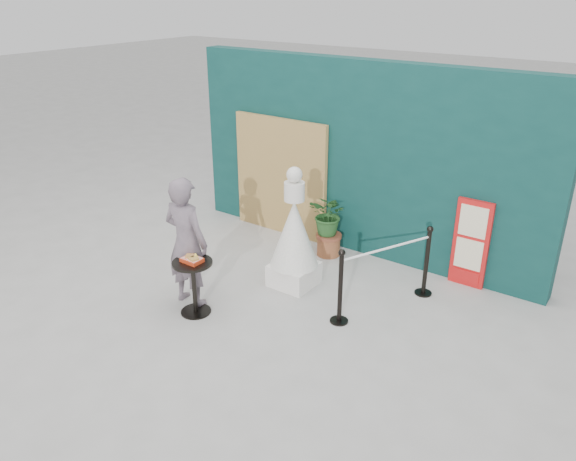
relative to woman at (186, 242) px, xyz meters
name	(u,v)px	position (x,y,z in m)	size (l,w,h in m)	color
ground	(232,336)	(1.00, -0.31, -0.89)	(60.00, 60.00, 0.00)	#ADAAA5
back_wall	(361,159)	(1.00, 2.84, 0.61)	(6.00, 0.30, 3.00)	#0A312F
bamboo_fence	(280,177)	(-0.40, 2.63, 0.11)	(1.80, 0.08, 2.00)	tan
woman	(186,242)	(0.00, 0.00, 0.00)	(0.65, 0.43, 1.79)	slate
menu_board	(471,244)	(2.90, 2.65, -0.24)	(0.50, 0.07, 1.30)	red
statue	(294,239)	(0.87, 1.22, -0.17)	(0.69, 0.69, 1.77)	white
cafe_table	(194,279)	(0.25, -0.16, -0.40)	(0.52, 0.52, 0.75)	black
food_basket	(192,259)	(0.25, -0.16, -0.11)	(0.26, 0.19, 0.11)	red
planter	(329,220)	(0.77, 2.32, -0.30)	(0.60, 0.52, 1.03)	#995232
stanchion_barrier	(385,275)	(2.21, 1.40, -0.40)	(0.84, 1.54, 1.03)	black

